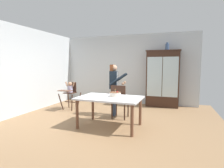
{
  "coord_description": "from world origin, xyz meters",
  "views": [
    {
      "loc": [
        1.78,
        -4.35,
        1.51
      ],
      "look_at": [
        0.03,
        0.7,
        0.95
      ],
      "focal_mm": 28.72,
      "sensor_mm": 36.0,
      "label": 1
    }
  ],
  "objects_px": {
    "high_chair_with_toddler": "(70,90)",
    "adult_person": "(114,84)",
    "ceramic_vase": "(167,47)",
    "dining_table": "(110,101)",
    "birthday_cake": "(115,94)",
    "dining_chair_far_side": "(119,99)",
    "china_cabinet": "(163,79)"
  },
  "relations": [
    {
      "from": "high_chair_with_toddler",
      "to": "adult_person",
      "type": "bearing_deg",
      "value": -6.07
    },
    {
      "from": "ceramic_vase",
      "to": "dining_table",
      "type": "distance_m",
      "value": 3.31
    },
    {
      "from": "ceramic_vase",
      "to": "dining_table",
      "type": "height_order",
      "value": "ceramic_vase"
    },
    {
      "from": "high_chair_with_toddler",
      "to": "birthday_cake",
      "type": "height_order",
      "value": "high_chair_with_toddler"
    },
    {
      "from": "birthday_cake",
      "to": "dining_chair_far_side",
      "type": "relative_size",
      "value": 0.29
    },
    {
      "from": "high_chair_with_toddler",
      "to": "birthday_cake",
      "type": "relative_size",
      "value": 3.39
    },
    {
      "from": "ceramic_vase",
      "to": "birthday_cake",
      "type": "height_order",
      "value": "ceramic_vase"
    },
    {
      "from": "high_chair_with_toddler",
      "to": "ceramic_vase",
      "type": "bearing_deg",
      "value": 27.06
    },
    {
      "from": "dining_chair_far_side",
      "to": "dining_table",
      "type": "bearing_deg",
      "value": 89.32
    },
    {
      "from": "high_chair_with_toddler",
      "to": "adult_person",
      "type": "distance_m",
      "value": 1.72
    },
    {
      "from": "china_cabinet",
      "to": "high_chair_with_toddler",
      "type": "bearing_deg",
      "value": -153.96
    },
    {
      "from": "ceramic_vase",
      "to": "dining_chair_far_side",
      "type": "bearing_deg",
      "value": -120.68
    },
    {
      "from": "dining_table",
      "to": "birthday_cake",
      "type": "bearing_deg",
      "value": 55.83
    },
    {
      "from": "china_cabinet",
      "to": "dining_table",
      "type": "xyz_separation_m",
      "value": [
        -1.07,
        -2.68,
        -0.38
      ]
    },
    {
      "from": "birthday_cake",
      "to": "dining_chair_far_side",
      "type": "height_order",
      "value": "dining_chair_far_side"
    },
    {
      "from": "dining_table",
      "to": "birthday_cake",
      "type": "xyz_separation_m",
      "value": [
        0.1,
        0.14,
        0.14
      ]
    },
    {
      "from": "high_chair_with_toddler",
      "to": "adult_person",
      "type": "xyz_separation_m",
      "value": [
        1.68,
        -0.23,
        0.31
      ]
    },
    {
      "from": "dining_table",
      "to": "birthday_cake",
      "type": "height_order",
      "value": "birthday_cake"
    },
    {
      "from": "china_cabinet",
      "to": "ceramic_vase",
      "type": "xyz_separation_m",
      "value": [
        0.13,
        0.0,
        1.13
      ]
    },
    {
      "from": "high_chair_with_toddler",
      "to": "dining_table",
      "type": "xyz_separation_m",
      "value": [
        1.9,
        -1.23,
        -0.0
      ]
    },
    {
      "from": "china_cabinet",
      "to": "adult_person",
      "type": "height_order",
      "value": "china_cabinet"
    },
    {
      "from": "birthday_cake",
      "to": "high_chair_with_toddler",
      "type": "bearing_deg",
      "value": 151.31
    },
    {
      "from": "adult_person",
      "to": "dining_table",
      "type": "relative_size",
      "value": 0.98
    },
    {
      "from": "dining_table",
      "to": "ceramic_vase",
      "type": "bearing_deg",
      "value": 65.97
    },
    {
      "from": "adult_person",
      "to": "birthday_cake",
      "type": "relative_size",
      "value": 5.47
    },
    {
      "from": "china_cabinet",
      "to": "dining_chair_far_side",
      "type": "height_order",
      "value": "china_cabinet"
    },
    {
      "from": "china_cabinet",
      "to": "high_chair_with_toddler",
      "type": "distance_m",
      "value": 3.32
    },
    {
      "from": "birthday_cake",
      "to": "adult_person",
      "type": "bearing_deg",
      "value": 110.29
    },
    {
      "from": "dining_table",
      "to": "birthday_cake",
      "type": "distance_m",
      "value": 0.22
    },
    {
      "from": "china_cabinet",
      "to": "birthday_cake",
      "type": "relative_size",
      "value": 7.3
    },
    {
      "from": "dining_table",
      "to": "birthday_cake",
      "type": "relative_size",
      "value": 5.56
    },
    {
      "from": "high_chair_with_toddler",
      "to": "dining_chair_far_side",
      "type": "height_order",
      "value": "dining_chair_far_side"
    }
  ]
}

